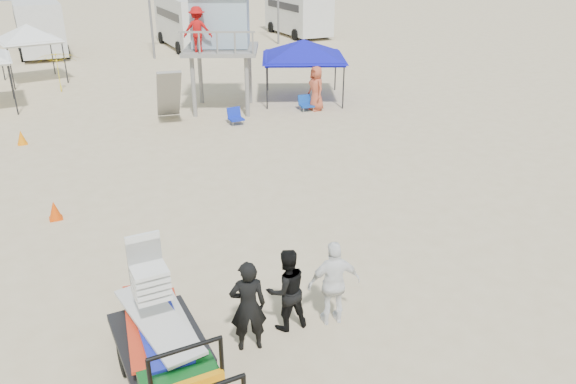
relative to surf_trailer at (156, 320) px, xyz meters
name	(u,v)px	position (x,y,z in m)	size (l,w,h in m)	color
ground	(332,316)	(3.29, -0.16, -0.87)	(140.00, 140.00, 0.00)	beige
surf_trailer	(156,320)	(0.00, 0.00, 0.00)	(1.38, 2.50, 2.13)	black
man_left	(248,306)	(1.52, -0.30, 0.00)	(0.64, 0.42, 1.75)	black
man_mid	(287,290)	(2.37, -0.05, -0.06)	(0.78, 0.61, 1.61)	black
man_right	(334,283)	(3.22, -0.30, -0.02)	(1.00, 0.41, 1.70)	white
lifeguard_tower	(217,25)	(6.22, 14.53, 2.61)	(3.88, 3.88, 4.68)	gray
canopy_blue	(304,43)	(10.12, 14.46, 1.64)	(4.48, 4.48, 3.05)	black
canopy_white_c	(26,27)	(-0.60, 23.43, 1.83)	(3.04, 3.04, 3.25)	black
umbrella_b	(59,72)	(0.37, 20.61, 0.06)	(2.03, 2.07, 1.86)	yellow
cone_near	(55,210)	(-1.12, 6.52, -0.62)	(0.34, 0.34, 0.50)	#E84707
cone_far	(21,137)	(-1.65, 13.24, -0.62)	(0.34, 0.34, 0.50)	orange
beach_chair_b	(235,116)	(6.00, 12.24, -0.56)	(0.55, 0.59, 0.64)	#1027B7
beach_chair_c	(306,103)	(9.38, 12.77, -0.56)	(0.60, 0.65, 0.64)	#0F41A7
rv_mid_left	(38,25)	(0.28, 31.34, 0.93)	(2.65, 6.50, 3.25)	silver
rv_mid_right	(186,20)	(9.28, 29.84, 0.93)	(2.64, 7.00, 3.25)	silver
rv_far_right	(298,10)	(18.28, 31.34, 0.93)	(2.64, 6.60, 3.25)	silver
distant_beachgoers	(111,76)	(2.45, 18.77, 0.06)	(17.74, 15.36, 1.86)	#C3C549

